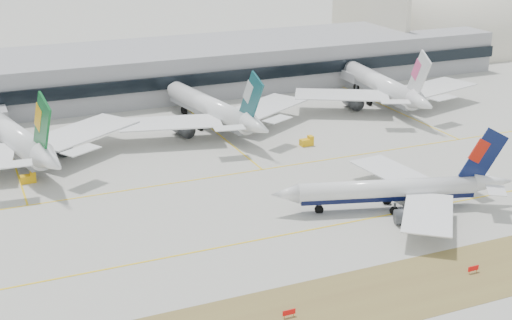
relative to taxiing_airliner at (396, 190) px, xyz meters
name	(u,v)px	position (x,y,z in m)	size (l,w,h in m)	color
ground	(249,230)	(-32.50, 2.77, -4.26)	(3000.00, 3000.00, 0.00)	#A3A299
taxiing_airliner	(396,190)	(0.00, 0.00, 0.00)	(51.56, 43.94, 17.68)	white
widebody_eva	(13,137)	(-71.41, 63.30, 1.96)	(64.02, 63.71, 23.40)	white
widebody_cathay	(213,110)	(-16.13, 68.82, 1.48)	(59.93, 59.24, 21.61)	white
widebody_china_air	(382,87)	(42.71, 71.58, 1.75)	(63.12, 62.12, 22.63)	white
terminal	(117,73)	(-32.50, 117.61, 3.24)	(280.00, 43.10, 15.00)	gray
hangar	(452,49)	(122.06, 137.77, -4.13)	(91.00, 60.00, 60.00)	beige
hold_sign_left	(289,312)	(-39.16, -29.23, -3.38)	(2.20, 0.15, 1.35)	red
hold_sign_right	(473,268)	(-2.99, -29.23, -3.38)	(2.20, 0.15, 1.35)	red
gse_c	(307,142)	(2.01, 44.81, -3.21)	(3.55, 2.00, 2.60)	#E9A90C
gse_b	(29,178)	(-70.01, 46.64, -3.21)	(3.55, 2.00, 2.60)	#E9A90C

